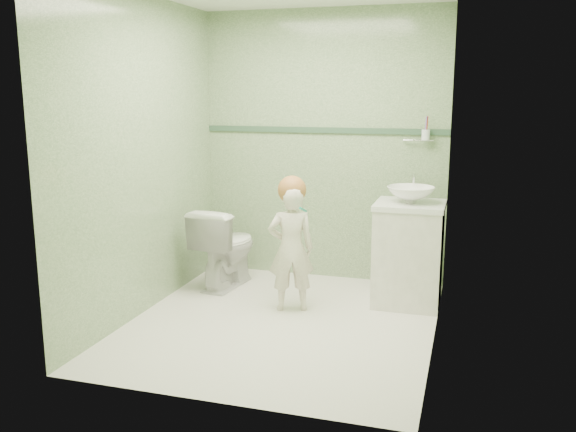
% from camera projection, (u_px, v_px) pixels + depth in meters
% --- Properties ---
extents(ground, '(2.50, 2.50, 0.00)m').
position_uv_depth(ground, '(282.00, 322.00, 4.55)').
color(ground, white).
rests_on(ground, ground).
extents(room_shell, '(2.50, 2.54, 2.40)m').
position_uv_depth(room_shell, '(282.00, 162.00, 4.31)').
color(room_shell, gray).
rests_on(room_shell, ground).
extents(trim_stripe, '(2.20, 0.02, 0.05)m').
position_uv_depth(trim_stripe, '(323.00, 130.00, 5.44)').
color(trim_stripe, '#35533E').
rests_on(trim_stripe, room_shell).
extents(vanity, '(0.52, 0.50, 0.80)m').
position_uv_depth(vanity, '(408.00, 255.00, 4.89)').
color(vanity, beige).
rests_on(vanity, ground).
extents(counter, '(0.54, 0.52, 0.04)m').
position_uv_depth(counter, '(410.00, 205.00, 4.81)').
color(counter, white).
rests_on(counter, vanity).
extents(basin, '(0.37, 0.37, 0.13)m').
position_uv_depth(basin, '(411.00, 195.00, 4.79)').
color(basin, white).
rests_on(basin, counter).
extents(faucet, '(0.03, 0.13, 0.18)m').
position_uv_depth(faucet, '(413.00, 181.00, 4.95)').
color(faucet, silver).
rests_on(faucet, counter).
extents(cup_holder, '(0.26, 0.07, 0.21)m').
position_uv_depth(cup_holder, '(425.00, 135.00, 5.14)').
color(cup_holder, silver).
rests_on(cup_holder, room_shell).
extents(toilet, '(0.48, 0.74, 0.71)m').
position_uv_depth(toilet, '(226.00, 247.00, 5.36)').
color(toilet, white).
rests_on(toilet, ground).
extents(toddler, '(0.42, 0.35, 0.99)m').
position_uv_depth(toddler, '(291.00, 249.00, 4.73)').
color(toddler, beige).
rests_on(toddler, ground).
extents(hair_cap, '(0.22, 0.22, 0.22)m').
position_uv_depth(hair_cap, '(292.00, 190.00, 4.66)').
color(hair_cap, '#A66733').
rests_on(hair_cap, toddler).
extents(teal_toothbrush, '(0.10, 0.14, 0.08)m').
position_uv_depth(teal_toothbrush, '(302.00, 209.00, 4.55)').
color(teal_toothbrush, '#1A9B80').
rests_on(teal_toothbrush, toddler).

